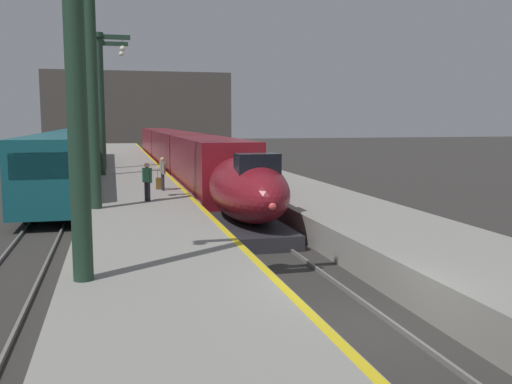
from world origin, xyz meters
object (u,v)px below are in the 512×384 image
Objects in this scene: station_column_far at (100,90)px; regional_train_adjacent at (71,155)px; station_column_near at (77,30)px; highspeed_train_main at (179,153)px; passenger_mid_platform at (147,179)px; station_column_distant at (101,92)px; passenger_near_edge at (163,171)px; rolling_suitcase at (160,183)px; station_column_mid at (92,67)px.

regional_train_adjacent is at bearing 117.81° from station_column_far.
highspeed_train_main is at bearing 80.10° from station_column_near.
passenger_mid_platform is at bearing 80.40° from station_column_near.
station_column_distant reaches higher than regional_train_adjacent.
station_column_near is 5.20× the size of passenger_near_edge.
station_column_distant is (2.20, 0.78, 4.48)m from regional_train_adjacent.
rolling_suitcase is (2.94, 16.48, -5.11)m from station_column_near.
station_column_mid is at bearing -90.00° from station_column_distant.
passenger_mid_platform is (2.12, -13.04, -4.46)m from station_column_far.
station_column_mid reaches higher than passenger_near_edge.
passenger_near_edge is at bearing -71.49° from station_column_far.
regional_train_adjacent is 5.05m from station_column_distant.
station_column_far reaches higher than regional_train_adjacent.
passenger_near_edge is (5.30, -13.44, -0.09)m from regional_train_adjacent.
highspeed_train_main is 8.21m from station_column_distant.
highspeed_train_main is 34.27m from station_column_near.
highspeed_train_main reaches higher than passenger_mid_platform.
passenger_near_edge is (3.10, -9.27, -4.46)m from station_column_far.
passenger_near_edge is at bearing -78.50° from rolling_suitcase.
regional_train_adjacent is at bearing -160.58° from station_column_distant.
highspeed_train_main is 17.24m from rolling_suitcase.
station_column_distant is (0.00, 4.95, 0.12)m from station_column_far.
station_column_distant reaches higher than highspeed_train_main.
station_column_mid is 1.01× the size of station_column_distant.
passenger_mid_platform is (-0.99, -3.77, 0.00)m from passenger_near_edge.
highspeed_train_main is at bearing 26.68° from regional_train_adjacent.
station_column_near is at bearing -99.60° from passenger_mid_platform.
station_column_far is (-5.90, -8.24, 4.54)m from highspeed_train_main.
station_column_near is 0.95× the size of station_column_distant.
highspeed_train_main is 6.21× the size of station_column_distant.
station_column_mid is 19.55m from station_column_distant.
regional_train_adjacent reaches higher than highspeed_train_main.
passenger_near_edge is 1.72× the size of rolling_suitcase.
station_column_mid reaches higher than station_column_far.
station_column_distant is 14.97m from rolling_suitcase.
passenger_near_edge is at bearing -77.68° from station_column_distant.
rolling_suitcase is at bearing 101.50° from passenger_near_edge.
station_column_far reaches higher than passenger_near_edge.
rolling_suitcase is (0.88, 4.30, -0.69)m from passenger_mid_platform.
regional_train_adjacent is 37.27× the size of rolling_suitcase.
station_column_mid is 5.52× the size of passenger_mid_platform.
station_column_far is at bearing 99.22° from passenger_mid_platform.
station_column_far reaches higher than station_column_near.
passenger_near_edge reaches higher than rolling_suitcase.
station_column_near is at bearing -89.69° from station_column_mid.
station_column_distant is at bearing 102.35° from rolling_suitcase.
station_column_far is (2.20, -4.17, 4.37)m from regional_train_adjacent.
station_column_near is 8.95× the size of rolling_suitcase.
station_column_far is at bearing 90.13° from station_column_near.
station_column_distant is (0.00, 19.55, -0.04)m from station_column_mid.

